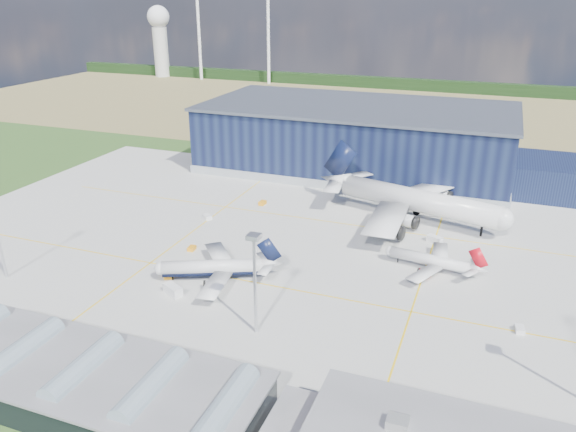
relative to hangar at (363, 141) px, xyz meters
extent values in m
plane|color=#274C1C|center=(-2.81, -94.80, -11.62)|extent=(600.00, 600.00, 0.00)
cube|color=#999994|center=(-2.81, -84.80, -11.59)|extent=(220.00, 160.00, 0.06)
cube|color=yellow|center=(-2.81, -104.80, -11.54)|extent=(180.00, 0.40, 0.02)
cube|color=yellow|center=(-2.81, -59.80, -11.54)|extent=(180.00, 0.40, 0.02)
cube|color=yellow|center=(-32.81, -84.80, -11.54)|extent=(0.40, 120.00, 0.02)
cube|color=yellow|center=(37.19, -84.80, -11.54)|extent=(0.40, 120.00, 0.02)
cube|color=#93834F|center=(-2.81, 125.20, -11.62)|extent=(600.00, 220.00, 0.01)
cube|color=black|center=(-2.81, 205.20, -7.62)|extent=(600.00, 8.00, 8.00)
cylinder|color=white|center=(-182.81, 195.20, 23.38)|extent=(2.40, 2.40, 70.00)
cylinder|color=white|center=(-122.81, 195.20, 23.38)|extent=(2.40, 2.40, 70.00)
cylinder|color=silver|center=(-222.81, 200.20, 8.38)|extent=(12.00, 12.00, 40.00)
sphere|color=white|center=(-222.81, 200.20, 36.38)|extent=(18.00, 18.00, 18.00)
cube|color=black|center=(-2.81, 0.20, 0.88)|extent=(120.00, 60.00, 25.00)
cube|color=#8E959B|center=(-2.81, 0.20, -10.02)|extent=(121.00, 61.00, 3.20)
cube|color=#434955|center=(-2.81, 0.20, 13.88)|extent=(122.00, 62.00, 1.20)
cube|color=black|center=(69.19, -4.80, -5.62)|extent=(24.00, 30.00, 12.00)
cube|color=black|center=(52.19, -143.60, -5.12)|extent=(44.00, 0.40, 1.40)
cube|color=#B5B5B0|center=(42.19, -152.80, -1.52)|extent=(3.20, 2.60, 1.60)
cube|color=black|center=(-12.81, -154.80, -8.62)|extent=(65.00, 22.00, 6.00)
cube|color=slate|center=(-12.81, -154.80, -5.42)|extent=(66.00, 23.00, 0.50)
cylinder|color=#8497A3|center=(-26.81, -154.80, -5.22)|extent=(4.40, 18.00, 4.40)
cylinder|color=#8497A3|center=(-12.81, -154.80, -5.22)|extent=(4.40, 18.00, 4.40)
cylinder|color=#8497A3|center=(1.19, -154.80, -5.22)|extent=(4.40, 18.00, 4.40)
cylinder|color=#8497A3|center=(15.19, -154.80, -5.22)|extent=(4.40, 18.00, 4.40)
cylinder|color=silver|center=(7.19, -124.80, -0.62)|extent=(0.70, 0.70, 22.00)
cube|color=silver|center=(7.19, -124.80, 10.88)|extent=(2.60, 2.60, 1.00)
cube|color=orange|center=(-23.91, -109.65, -10.78)|extent=(4.03, 4.69, 1.67)
cube|color=orange|center=(-26.38, -93.79, -11.04)|extent=(1.99, 2.81, 1.16)
cube|color=silver|center=(-18.13, -117.23, -10.43)|extent=(5.94, 4.57, 2.38)
cube|color=silver|center=(60.33, -104.68, -11.00)|extent=(2.30, 3.10, 1.24)
cube|color=silver|center=(37.31, -64.27, -10.58)|extent=(4.98, 3.89, 2.08)
cube|color=orange|center=(-21.96, -53.28, -10.97)|extent=(2.04, 3.08, 1.30)
cube|color=silver|center=(-33.48, -71.47, -10.92)|extent=(3.86, 3.64, 1.39)
cube|color=silver|center=(10.49, -140.80, -10.37)|extent=(5.69, 3.98, 2.48)
imported|color=#99999E|center=(31.65, -136.93, -11.00)|extent=(3.92, 2.04, 1.23)
camera|label=1|loc=(50.08, -218.53, 56.92)|focal=35.00mm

